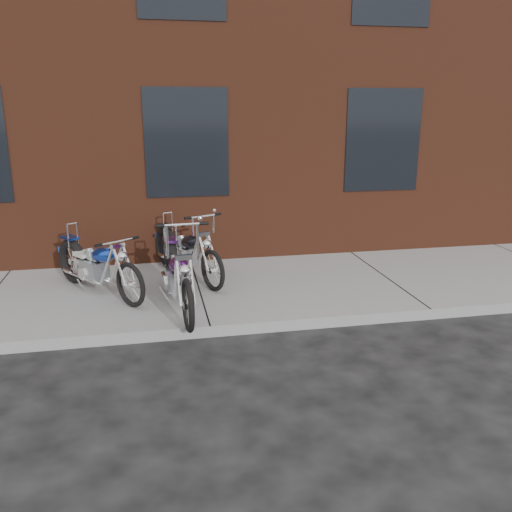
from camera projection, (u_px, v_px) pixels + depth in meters
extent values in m
plane|color=black|center=(211.00, 338.00, 6.79)|extent=(120.00, 120.00, 0.00)
cube|color=#9B9B9B|center=(199.00, 293.00, 8.19)|extent=(22.00, 3.00, 0.15)
cube|color=#5F2C1A|center=(169.00, 55.00, 13.27)|extent=(22.00, 10.00, 8.00)
torus|color=black|center=(173.00, 269.00, 7.86)|extent=(0.20, 0.75, 0.74)
torus|color=black|center=(190.00, 310.00, 6.38)|extent=(0.12, 0.67, 0.67)
cube|color=#A6A6A6|center=(179.00, 283.00, 7.26)|extent=(0.32, 0.43, 0.31)
ellipsoid|color=#6B2687|center=(181.00, 268.00, 6.91)|extent=(0.31, 0.58, 0.31)
cube|color=black|center=(176.00, 263.00, 7.45)|extent=(0.27, 0.30, 0.06)
cylinder|color=white|center=(187.00, 285.00, 6.43)|extent=(0.06, 0.30, 0.55)
cylinder|color=white|center=(184.00, 227.00, 6.37)|extent=(0.56, 0.07, 0.03)
cylinder|color=white|center=(172.00, 244.00, 7.68)|extent=(0.02, 0.02, 0.49)
cylinder|color=white|center=(186.00, 287.00, 7.54)|extent=(0.12, 0.92, 0.05)
torus|color=black|center=(78.00, 263.00, 8.22)|extent=(0.52, 0.65, 0.70)
torus|color=black|center=(137.00, 287.00, 7.24)|extent=(0.43, 0.55, 0.63)
cube|color=#A6A6A6|center=(100.00, 272.00, 7.82)|extent=(0.45, 0.47, 0.29)
ellipsoid|color=#193FBA|center=(109.00, 256.00, 7.57)|extent=(0.52, 0.58, 0.30)
cube|color=beige|center=(89.00, 256.00, 7.93)|extent=(0.35, 0.36, 0.06)
cylinder|color=white|center=(130.00, 267.00, 7.25)|extent=(0.20, 0.25, 0.52)
cylinder|color=white|center=(124.00, 243.00, 7.24)|extent=(0.45, 0.34, 0.03)
cylinder|color=white|center=(78.00, 240.00, 8.07)|extent=(0.03, 0.03, 0.47)
cylinder|color=white|center=(100.00, 275.00, 8.07)|extent=(0.55, 0.73, 0.05)
torus|color=black|center=(171.00, 249.00, 9.04)|extent=(0.40, 0.69, 0.70)
torus|color=black|center=(218.00, 273.00, 7.85)|extent=(0.32, 0.60, 0.63)
cube|color=#A6A6A6|center=(188.00, 257.00, 8.56)|extent=(0.40, 0.46, 0.29)
ellipsoid|color=black|center=(196.00, 244.00, 8.27)|extent=(0.44, 0.59, 0.30)
cube|color=black|center=(180.00, 242.00, 8.70)|extent=(0.32, 0.34, 0.06)
cylinder|color=white|center=(213.00, 254.00, 7.88)|extent=(0.15, 0.27, 0.52)
cylinder|color=white|center=(208.00, 217.00, 7.84)|extent=(0.50, 0.24, 0.03)
cylinder|color=white|center=(172.00, 228.00, 8.88)|extent=(0.03, 0.03, 0.46)
cylinder|color=white|center=(189.00, 261.00, 8.82)|extent=(0.39, 0.81, 0.05)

